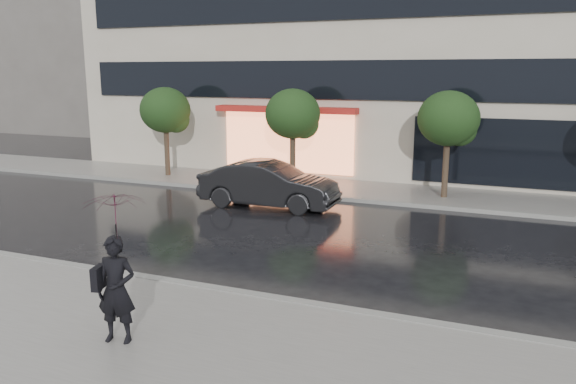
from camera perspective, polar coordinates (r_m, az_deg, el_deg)
The scene contains 11 objects.
ground at distance 12.91m, azimuth -3.58°, elevation -8.92°, with size 120.00×120.00×0.00m, color black.
sidewalk_near at distance 10.31m, azimuth -11.68°, elevation -14.47°, with size 60.00×4.50×0.12m, color slate.
sidewalk_far at distance 22.21m, azimuth 7.92°, elevation 0.12°, with size 60.00×3.50×0.12m, color slate.
curb_near at distance 12.06m, azimuth -5.68°, elevation -10.17°, with size 60.00×0.25×0.14m, color gray.
curb_far at distance 20.56m, azimuth 6.71°, elevation -0.79°, with size 60.00×0.25×0.14m, color gray.
bg_building_left at distance 49.66m, azimuth -20.50°, elevation 12.95°, with size 14.00×10.00×12.00m, color #59544F.
tree_far_west at distance 25.30m, azimuth -12.22°, elevation 7.97°, with size 2.20×2.20×3.99m.
tree_mid_west at distance 22.49m, azimuth 0.66°, elevation 7.75°, with size 2.20×2.20×3.99m.
tree_mid_east at distance 21.06m, azimuth 16.15°, elevation 6.99°, with size 2.20×2.20×3.99m.
parked_car at distance 19.49m, azimuth -1.97°, elevation 0.77°, with size 1.69×4.84×1.59m, color black.
pedestrian_with_umbrella at distance 9.73m, azimuth -17.13°, elevation -5.35°, with size 1.22×1.23×2.59m.
Camera 1 is at (5.27, -10.84, 4.63)m, focal length 35.00 mm.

